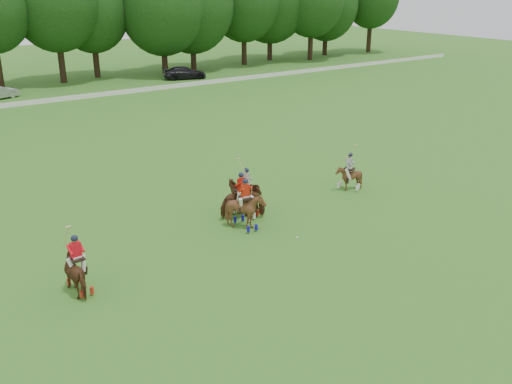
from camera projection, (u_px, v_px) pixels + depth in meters
ground at (275, 263)px, 23.48m from camera, size 180.00×180.00×0.00m
boundary_rail at (27, 103)px, 52.48m from camera, size 120.00×0.10×0.44m
car_right at (185, 73)px, 65.91m from camera, size 5.30×3.32×1.43m
polo_red_a at (78, 272)px, 21.07m from camera, size 1.19×1.95×2.84m
polo_red_b at (241, 202)px, 27.51m from camera, size 2.06×1.92×2.91m
polo_red_c at (245, 210)px, 26.48m from camera, size 1.54×1.70×2.43m
polo_stripe_a at (246, 198)px, 28.00m from camera, size 1.95×2.20×2.42m
polo_stripe_b at (349, 177)px, 31.34m from camera, size 1.62×1.67×2.68m
polo_ball at (297, 238)px, 25.67m from camera, size 0.09×0.09×0.09m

